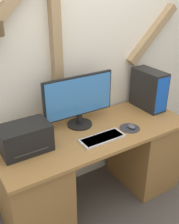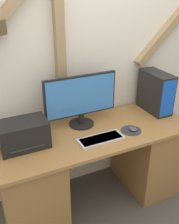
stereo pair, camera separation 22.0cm
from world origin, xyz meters
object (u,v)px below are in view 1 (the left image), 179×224
computer_tower (149,89)px  mouse (131,126)px  keyboard (102,138)px  monitor (79,99)px  printer (25,138)px

computer_tower → mouse: bearing=-149.0°
keyboard → monitor: bearing=96.6°
keyboard → computer_tower: bearing=19.6°
keyboard → printer: size_ratio=1.01×
mouse → printer: bearing=169.3°
computer_tower → monitor: bearing=176.4°
keyboard → mouse: size_ratio=4.69×
monitor → mouse: bearing=-40.0°
monitor → computer_tower: (0.79, -0.05, -0.06)m
monitor → printer: (-0.56, -0.13, -0.15)m
printer → keyboard: bearing=-17.5°
keyboard → mouse: 0.33m
mouse → monitor: bearing=140.0°
monitor → mouse: 0.54m
keyboard → printer: 0.63m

